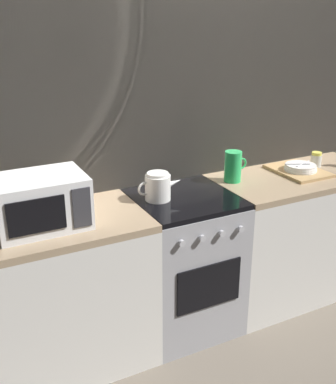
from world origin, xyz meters
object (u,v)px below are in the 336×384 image
object	(u,v)px
microwave	(40,202)
dish_pile	(299,169)
kettle	(158,187)
pitcher	(233,166)
spice_jar	(316,159)
stove_unit	(184,263)

from	to	relation	value
microwave	dish_pile	bearing A→B (deg)	1.72
kettle	pitcher	size ratio (longest dim) A/B	1.42
spice_jar	microwave	bearing A→B (deg)	-176.94
stove_unit	dish_pile	world-z (taller)	dish_pile
microwave	pitcher	world-z (taller)	microwave
stove_unit	dish_pile	size ratio (longest dim) A/B	2.25
microwave	kettle	size ratio (longest dim) A/B	1.62
stove_unit	dish_pile	distance (m)	1.03
kettle	pitcher	xyz separation A→B (m)	(0.57, 0.07, 0.02)
microwave	pitcher	xyz separation A→B (m)	(1.26, 0.12, -0.03)
dish_pile	pitcher	bearing A→B (deg)	172.48
dish_pile	microwave	bearing A→B (deg)	-178.28
stove_unit	microwave	size ratio (longest dim) A/B	1.96
microwave	kettle	xyz separation A→B (m)	(0.69, 0.05, -0.05)
stove_unit	spice_jar	size ratio (longest dim) A/B	8.57
stove_unit	spice_jar	xyz separation A→B (m)	(1.11, 0.09, 0.50)
pitcher	dish_pile	bearing A→B (deg)	-7.52
microwave	dish_pile	distance (m)	1.77
stove_unit	dish_pile	xyz separation A→B (m)	(0.91, 0.03, 0.47)
stove_unit	pitcher	world-z (taller)	pitcher
stove_unit	microwave	distance (m)	1.03
stove_unit	kettle	world-z (taller)	kettle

